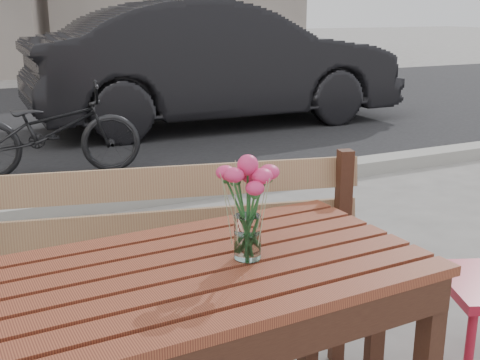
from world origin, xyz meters
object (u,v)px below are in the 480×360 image
object	(u,v)px
parked_car	(217,63)
bicycle	(51,130)
main_table	(213,303)
main_vase	(248,195)

from	to	relation	value
parked_car	bicycle	size ratio (longest dim) A/B	3.02
main_table	bicycle	world-z (taller)	bicycle
main_vase	bicycle	world-z (taller)	main_vase
main_vase	parked_car	bearing A→B (deg)	67.00
parked_car	bicycle	distance (m)	2.95
main_table	main_vase	distance (m)	0.34
main_vase	parked_car	world-z (taller)	parked_car
main_vase	parked_car	size ratio (longest dim) A/B	0.06
parked_car	main_vase	bearing A→B (deg)	158.17
main_table	parked_car	size ratio (longest dim) A/B	0.26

